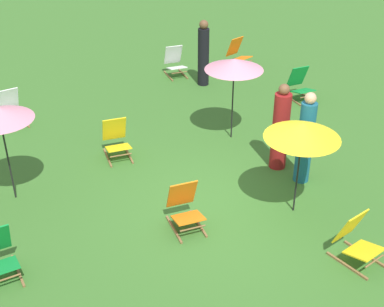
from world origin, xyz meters
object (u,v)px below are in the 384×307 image
umbrella_2 (234,64)px  person_0 (203,54)px  deckchair_4 (11,109)px  person_1 (280,129)px  deckchair_3 (300,85)px  deckchair_5 (356,240)px  person_2 (305,140)px  deckchair_6 (175,62)px  umbrella_1 (303,130)px  deckchair_0 (185,208)px  deckchair_7 (238,54)px  deckchair_8 (116,140)px

umbrella_2 → person_0: bearing=68.2°
deckchair_4 → person_0: size_ratio=0.48×
deckchair_4 → person_1: bearing=-52.3°
deckchair_3 → deckchair_5: 6.06m
umbrella_2 → person_1: 1.73m
deckchair_5 → person_2: bearing=62.3°
deckchair_4 → umbrella_2: bearing=-41.8°
deckchair_3 → person_2: 3.88m
deckchair_3 → person_1: size_ratio=0.47×
deckchair_5 → person_1: size_ratio=0.47×
deckchair_5 → deckchair_6: (1.60, 8.06, 0.00)m
deckchair_5 → umbrella_1: umbrella_1 is taller
deckchair_6 → umbrella_2: size_ratio=0.46×
deckchair_0 → person_2: person_2 is taller
deckchair_0 → umbrella_2: 3.56m
deckchair_0 → deckchair_7: size_ratio=1.00×
person_0 → person_1: 4.47m
deckchair_4 → deckchair_6: bearing=5.1°
person_1 → person_2: 0.63m
deckchair_4 → person_2: (3.97, -5.38, 0.50)m
person_2 → umbrella_1: bearing=54.1°
deckchair_8 → person_1: person_1 is taller
deckchair_0 → deckchair_5: bearing=-38.7°
deckchair_3 → person_2: bearing=-124.1°
person_2 → person_1: bearing=-70.9°
deckchair_8 → person_1: (2.52, -2.11, 0.46)m
deckchair_8 → deckchair_6: bearing=57.0°
deckchair_3 → person_2: (-2.58, -2.87, 0.50)m
deckchair_0 → deckchair_3: bearing=40.4°
deckchair_8 → person_2: 3.79m
deckchair_7 → umbrella_2: (-2.76, -3.46, 1.32)m
deckchair_8 → deckchair_0: bearing=-78.1°
deckchair_3 → person_1: 3.49m
deckchair_8 → person_0: (3.61, 2.23, 0.47)m
deckchair_5 → person_2: 2.35m
deckchair_3 → umbrella_1: size_ratio=0.48×
deckchair_0 → person_2: bearing=11.8°
deckchair_4 → deckchair_3: bearing=-22.7°
person_2 → deckchair_8: bearing=-33.0°
person_2 → deckchair_6: bearing=-83.4°
deckchair_0 → person_1: size_ratio=0.47×
deckchair_6 → deckchair_7: bearing=1.1°
umbrella_1 → umbrella_2: umbrella_2 is taller
deckchair_8 → deckchair_7: bearing=41.5°
deckchair_8 → person_1: 3.32m
deckchair_3 → deckchair_6: same height
deckchair_8 → deckchair_5: bearing=-57.6°
umbrella_1 → person_0: bearing=72.1°
person_0 → deckchair_0: bearing=152.3°
deckchair_6 → umbrella_2: (-0.84, -3.82, 1.32)m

